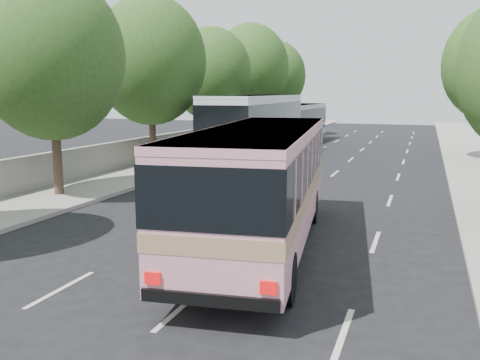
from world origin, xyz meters
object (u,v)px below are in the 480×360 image
at_px(white_pickup, 251,169).
at_px(tour_coach_front, 257,122).
at_px(pink_taxi, 287,172).
at_px(tour_coach_rear, 297,120).
at_px(pink_bus, 262,174).

distance_m(white_pickup, tour_coach_front, 8.97).
height_order(pink_taxi, tour_coach_rear, tour_coach_rear).
bearing_deg(pink_bus, white_pickup, 102.81).
xyz_separation_m(white_pickup, tour_coach_front, (-2.50, 8.45, 1.67)).
height_order(tour_coach_front, tour_coach_rear, tour_coach_front).
height_order(pink_bus, tour_coach_rear, pink_bus).
distance_m(pink_taxi, tour_coach_front, 9.16).
distance_m(pink_taxi, white_pickup, 1.63).
height_order(pink_taxi, white_pickup, white_pickup).
xyz_separation_m(pink_bus, pink_taxi, (-1.74, 9.25, -1.39)).
bearing_deg(pink_taxi, tour_coach_rear, 97.76).
bearing_deg(white_pickup, tour_coach_rear, 103.70).
bearing_deg(tour_coach_rear, pink_bus, -75.49).
bearing_deg(pink_bus, tour_coach_rear, 94.16).
bearing_deg(pink_bus, pink_taxi, 92.90).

